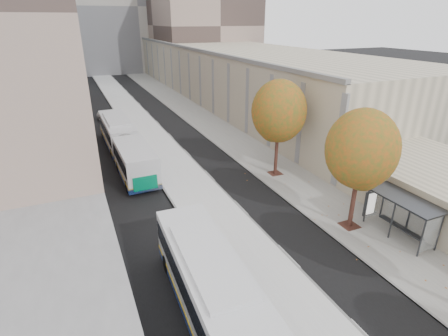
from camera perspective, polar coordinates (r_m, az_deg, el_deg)
bus_platform at (r=38.93m, az=-11.48°, el=4.45°), size 4.25×150.00×0.15m
sidewalk at (r=41.25m, az=-0.57°, el=5.93°), size 4.75×150.00×0.08m
building_tan at (r=71.04m, az=-1.47°, el=16.44°), size 18.00×92.00×8.00m
building_far_block at (r=98.80m, az=-15.01°, el=24.00°), size 30.00×18.00×30.00m
bus_shelter at (r=23.29m, az=27.62°, el=-5.25°), size 1.90×4.40×2.53m
tree_c at (r=21.84m, az=21.56°, el=2.85°), size 4.20×4.20×7.28m
tree_d at (r=28.47m, az=8.95°, el=9.12°), size 4.40×4.40×7.60m
bus_far at (r=34.10m, az=-16.00°, el=3.97°), size 2.75×17.11×2.85m
distant_car at (r=47.72m, az=-18.59°, el=7.91°), size 2.48×4.29×1.37m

